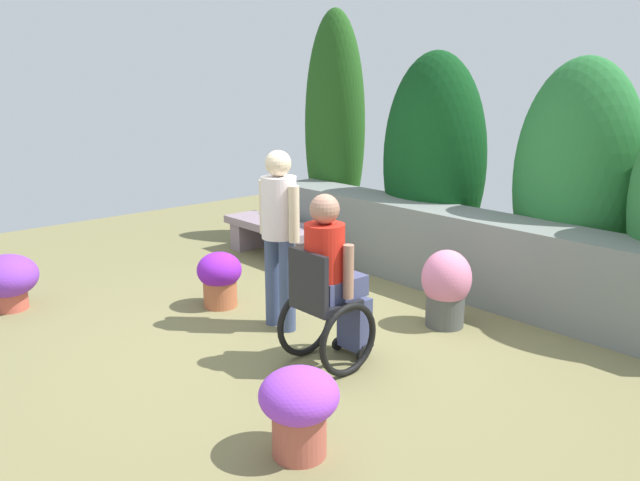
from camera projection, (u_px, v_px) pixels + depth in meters
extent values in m
plane|color=olive|center=(309.00, 337.00, 5.44)|extent=(11.33, 11.33, 0.00)
cube|color=slate|center=(451.00, 250.00, 6.58)|extent=(5.00, 0.58, 0.83)
ellipsoid|color=#205019|center=(335.00, 128.00, 8.38)|extent=(0.92, 0.64, 2.98)
ellipsoid|color=#0D3D16|center=(433.00, 162.00, 7.19)|extent=(1.28, 0.90, 2.42)
ellipsoid|color=#266D31|center=(577.00, 181.00, 6.18)|extent=(1.29, 0.90, 2.33)
cube|color=gray|center=(248.00, 235.00, 8.18)|extent=(0.20, 0.41, 0.35)
cube|color=gray|center=(304.00, 253.00, 7.37)|extent=(0.20, 0.41, 0.35)
cube|color=gray|center=(274.00, 226.00, 7.72)|extent=(1.47, 0.48, 0.09)
cube|color=black|center=(326.00, 303.00, 4.80)|extent=(0.40, 0.40, 0.06)
cube|color=black|center=(308.00, 279.00, 4.63)|extent=(0.40, 0.04, 0.40)
cube|color=black|center=(356.00, 341.00, 5.11)|extent=(0.28, 0.12, 0.03)
torus|color=black|center=(306.00, 321.00, 5.03)|extent=(0.05, 0.56, 0.56)
torus|color=black|center=(348.00, 340.00, 4.68)|extent=(0.05, 0.56, 0.56)
cylinder|color=black|center=(337.00, 344.00, 5.17)|extent=(0.03, 0.10, 0.10)
cylinder|color=black|center=(362.00, 355.00, 4.97)|extent=(0.03, 0.10, 0.10)
cube|color=#3F456B|center=(336.00, 286.00, 4.84)|extent=(0.30, 0.40, 0.16)
cube|color=#3F456B|center=(354.00, 322.00, 5.05)|extent=(0.26, 0.14, 0.43)
cylinder|color=red|center=(325.00, 257.00, 4.70)|extent=(0.30, 0.30, 0.50)
cylinder|color=#A1745D|center=(314.00, 261.00, 4.89)|extent=(0.08, 0.08, 0.40)
cylinder|color=#A1745D|center=(348.00, 272.00, 4.62)|extent=(0.08, 0.08, 0.40)
sphere|color=#A1745D|center=(325.00, 209.00, 4.61)|extent=(0.22, 0.22, 0.22)
cylinder|color=#3F4D72|center=(273.00, 280.00, 5.63)|extent=(0.14, 0.14, 0.81)
cylinder|color=#3F4D72|center=(287.00, 286.00, 5.49)|extent=(0.14, 0.14, 0.81)
cylinder|color=silver|center=(279.00, 207.00, 5.39)|extent=(0.30, 0.30, 0.52)
cylinder|color=beige|center=(265.00, 207.00, 5.54)|extent=(0.09, 0.09, 0.47)
cylinder|color=beige|center=(294.00, 214.00, 5.25)|extent=(0.09, 0.09, 0.47)
sphere|color=beige|center=(278.00, 163.00, 5.30)|extent=(0.22, 0.22, 0.22)
cylinder|color=#BF5342|center=(10.00, 298.00, 6.06)|extent=(0.31, 0.31, 0.22)
ellipsoid|color=#273E1A|center=(8.00, 282.00, 6.02)|extent=(0.35, 0.35, 0.14)
ellipsoid|color=purple|center=(7.00, 276.00, 6.00)|extent=(0.55, 0.55, 0.40)
cylinder|color=#4C504C|center=(445.00, 309.00, 5.65)|extent=(0.34, 0.34, 0.30)
ellipsoid|color=#29612E|center=(446.00, 286.00, 5.60)|extent=(0.37, 0.37, 0.18)
ellipsoid|color=pink|center=(447.00, 278.00, 5.58)|extent=(0.44, 0.44, 0.50)
cylinder|color=#AC5243|center=(299.00, 432.00, 3.72)|extent=(0.32, 0.32, 0.30)
ellipsoid|color=#33542C|center=(299.00, 403.00, 3.67)|extent=(0.35, 0.35, 0.11)
ellipsoid|color=purple|center=(299.00, 395.00, 3.66)|extent=(0.47, 0.47, 0.31)
cylinder|color=#B9623E|center=(220.00, 293.00, 6.13)|extent=(0.32, 0.32, 0.27)
ellipsoid|color=#285321|center=(220.00, 275.00, 6.09)|extent=(0.35, 0.35, 0.12)
ellipsoid|color=purple|center=(219.00, 270.00, 6.08)|extent=(0.42, 0.42, 0.34)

